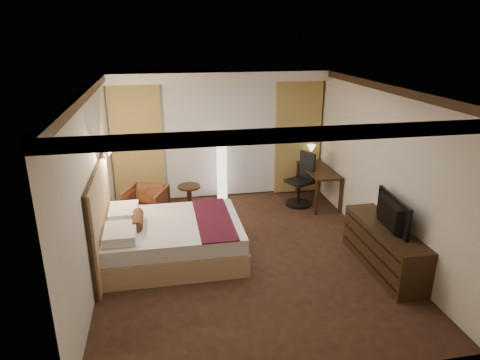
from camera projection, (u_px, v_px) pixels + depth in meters
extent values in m
cube|color=black|center=(245.00, 254.00, 7.01)|extent=(4.50, 5.50, 0.01)
cube|color=white|center=(245.00, 87.00, 6.11)|extent=(4.50, 5.50, 0.01)
cube|color=beige|center=(219.00, 135.00, 9.11)|extent=(4.50, 0.02, 2.70)
cube|color=beige|center=(92.00, 186.00, 6.16)|extent=(0.02, 5.50, 2.70)
cube|color=beige|center=(380.00, 168.00, 6.96)|extent=(0.02, 5.50, 2.70)
cube|color=white|center=(220.00, 76.00, 8.46)|extent=(4.50, 0.50, 0.20)
cube|color=silver|center=(220.00, 141.00, 9.07)|extent=(2.48, 0.04, 2.45)
cube|color=tan|center=(138.00, 145.00, 8.71)|extent=(1.00, 0.14, 2.45)
cube|color=tan|center=(297.00, 138.00, 9.31)|extent=(1.00, 0.14, 2.45)
imported|color=#522218|center=(146.00, 203.00, 8.13)|extent=(0.91, 0.88, 0.73)
imported|color=black|center=(387.00, 209.00, 6.28)|extent=(0.66, 1.05, 0.13)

